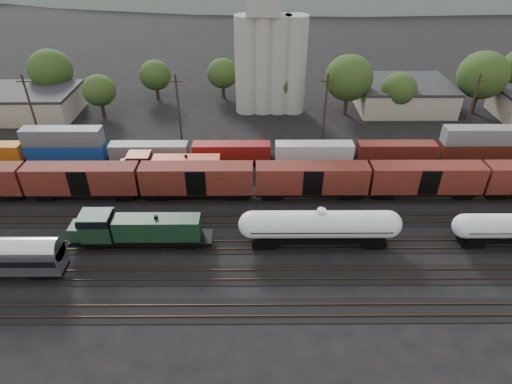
{
  "coord_description": "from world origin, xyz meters",
  "views": [
    {
      "loc": [
        0.33,
        -43.92,
        33.17
      ],
      "look_at": [
        0.57,
        2.0,
        3.0
      ],
      "focal_mm": 30.0,
      "sensor_mm": 36.0,
      "label": 1
    }
  ],
  "objects_px": {
    "green_locomotive": "(133,229)",
    "grain_silo": "(270,54)",
    "tank_car_a": "(320,226)",
    "orange_locomotive": "(168,166)"
  },
  "relations": [
    {
      "from": "green_locomotive",
      "to": "orange_locomotive",
      "type": "distance_m",
      "value": 15.08
    },
    {
      "from": "orange_locomotive",
      "to": "grain_silo",
      "type": "relative_size",
      "value": 0.55
    },
    {
      "from": "green_locomotive",
      "to": "tank_car_a",
      "type": "bearing_deg",
      "value": -0.0
    },
    {
      "from": "tank_car_a",
      "to": "grain_silo",
      "type": "relative_size",
      "value": 0.65
    },
    {
      "from": "green_locomotive",
      "to": "tank_car_a",
      "type": "relative_size",
      "value": 0.88
    },
    {
      "from": "grain_silo",
      "to": "green_locomotive",
      "type": "bearing_deg",
      "value": -112.49
    },
    {
      "from": "tank_car_a",
      "to": "orange_locomotive",
      "type": "relative_size",
      "value": 1.17
    },
    {
      "from": "green_locomotive",
      "to": "grain_silo",
      "type": "xyz_separation_m",
      "value": [
        16.98,
        41.0,
        8.77
      ]
    },
    {
      "from": "green_locomotive",
      "to": "tank_car_a",
      "type": "distance_m",
      "value": 21.59
    },
    {
      "from": "green_locomotive",
      "to": "grain_silo",
      "type": "bearing_deg",
      "value": 67.51
    }
  ]
}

